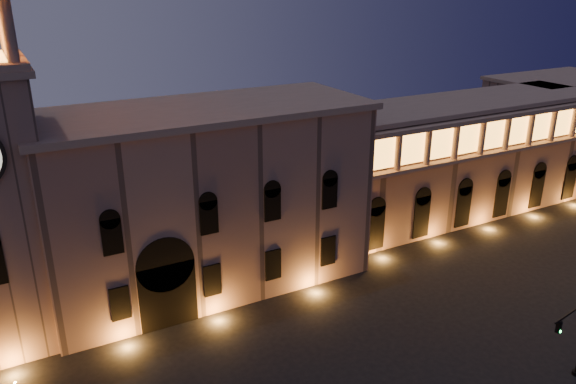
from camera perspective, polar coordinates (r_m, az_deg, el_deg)
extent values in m
cube|color=#856357|center=(53.97, -8.29, -0.90)|extent=(30.00, 12.00, 17.00)
cube|color=gray|center=(51.40, -8.80, 8.25)|extent=(30.80, 12.80, 0.60)
cube|color=black|center=(50.14, -12.28, -9.98)|extent=(5.00, 1.40, 6.00)
cylinder|color=black|center=(48.70, -12.55, -6.94)|extent=(5.00, 1.40, 5.00)
cube|color=orange|center=(50.07, -12.20, -10.28)|extent=(4.20, 0.20, 5.00)
cylinder|color=gray|center=(42.73, -26.49, 14.48)|extent=(0.76, 0.76, 4.20)
cylinder|color=gray|center=(50.30, -27.00, 15.05)|extent=(0.76, 0.76, 4.20)
cylinder|color=gray|center=(46.52, -26.76, 14.79)|extent=(0.76, 0.76, 4.20)
cube|color=#805E52|center=(73.86, 16.72, 3.19)|extent=(40.00, 10.00, 14.00)
cube|color=gray|center=(72.11, 17.31, 8.68)|extent=(40.60, 10.60, 0.50)
cube|color=gray|center=(69.64, 20.04, 3.73)|extent=(40.00, 1.20, 0.40)
cube|color=gray|center=(68.60, 20.49, 7.16)|extent=(40.00, 1.40, 0.50)
cube|color=orange|center=(69.43, 19.93, 5.59)|extent=(38.00, 0.15, 3.60)
cylinder|color=gray|center=(57.20, 8.02, 3.57)|extent=(0.70, 0.70, 4.00)
cylinder|color=gray|center=(59.58, 11.15, 4.07)|extent=(0.70, 0.70, 4.00)
cylinder|color=gray|center=(62.12, 14.03, 4.53)|extent=(0.70, 0.70, 4.00)
cylinder|color=gray|center=(64.81, 16.68, 4.94)|extent=(0.70, 0.70, 4.00)
cylinder|color=gray|center=(67.62, 19.12, 5.31)|extent=(0.70, 0.70, 4.00)
cylinder|color=gray|center=(70.56, 21.37, 5.64)|extent=(0.70, 0.70, 4.00)
cylinder|color=gray|center=(73.59, 23.43, 5.93)|extent=(0.70, 0.70, 4.00)
cylinder|color=gray|center=(76.71, 25.33, 6.19)|extent=(0.70, 0.70, 4.00)
cylinder|color=gray|center=(79.91, 27.08, 6.43)|extent=(0.70, 0.70, 4.00)
cube|color=#805E52|center=(96.92, 25.35, 6.14)|extent=(20.00, 12.00, 14.00)
cylinder|color=black|center=(50.05, 27.18, -16.02)|extent=(0.58, 0.58, 0.31)
cylinder|color=black|center=(44.55, 27.09, -10.66)|extent=(5.12, 0.98, 0.12)
cube|color=black|center=(43.22, 25.80, -12.23)|extent=(0.35, 0.34, 0.88)
cylinder|color=#0CE53F|center=(43.32, 25.93, -12.63)|extent=(0.20, 0.11, 0.19)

